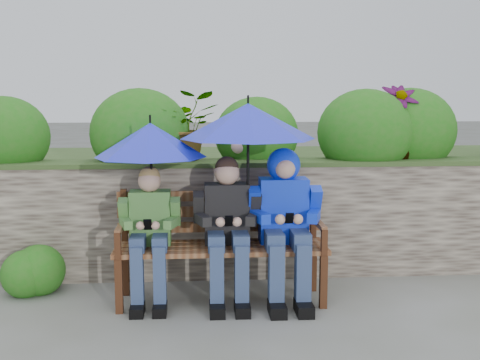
{
  "coord_description": "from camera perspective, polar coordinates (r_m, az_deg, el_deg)",
  "views": [
    {
      "loc": [
        -0.33,
        -4.52,
        1.62
      ],
      "look_at": [
        0.0,
        0.1,
        0.95
      ],
      "focal_mm": 45.0,
      "sensor_mm": 36.0,
      "label": 1
    }
  ],
  "objects": [
    {
      "name": "ground",
      "position": [
        4.81,
        0.09,
        -11.45
      ],
      "size": [
        60.0,
        60.0,
        0.0
      ],
      "primitive_type": "plane",
      "color": "#5B5D4E",
      "rests_on": "ground"
    },
    {
      "name": "garden_backdrop",
      "position": [
        6.2,
        -1.44,
        -0.91
      ],
      "size": [
        8.0,
        2.85,
        1.85
      ],
      "color": "#473C34",
      "rests_on": "ground"
    },
    {
      "name": "boy_middle",
      "position": [
        4.65,
        -1.19,
        -4.11
      ],
      "size": [
        0.53,
        0.61,
        1.14
      ],
      "color": "black",
      "rests_on": "ground"
    },
    {
      "name": "boy_right",
      "position": [
        4.68,
        4.29,
        -3.14
      ],
      "size": [
        0.57,
        0.69,
        1.19
      ],
      "color": "#0729CE",
      "rests_on": "ground"
    },
    {
      "name": "umbrella_right",
      "position": [
        4.6,
        0.77,
        5.59
      ],
      "size": [
        1.04,
        1.04,
        0.92
      ],
      "color": "#1C28D7",
      "rests_on": "ground"
    },
    {
      "name": "boy_left",
      "position": [
        4.67,
        -8.56,
        -4.52
      ],
      "size": [
        0.47,
        0.54,
        1.06
      ],
      "color": "#3A6C2D",
      "rests_on": "ground"
    },
    {
      "name": "umbrella_left",
      "position": [
        4.62,
        -8.48,
        3.75
      ],
      "size": [
        0.86,
        0.86,
        0.79
      ],
      "color": "#1C28D7",
      "rests_on": "ground"
    },
    {
      "name": "park_bench",
      "position": [
        4.75,
        -1.84,
        -5.5
      ],
      "size": [
        1.64,
        0.48,
        0.87
      ],
      "color": "#3F2111",
      "rests_on": "ground"
    }
  ]
}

